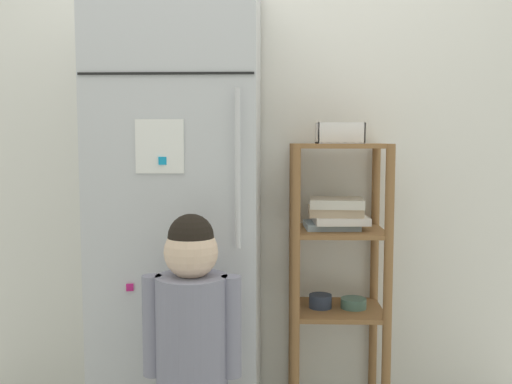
# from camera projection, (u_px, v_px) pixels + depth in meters

# --- Properties ---
(kitchen_wall_back) EXTENTS (2.52, 0.03, 2.33)m
(kitchen_wall_back) POSITION_uv_depth(u_px,v_px,m) (249.00, 148.00, 2.53)
(kitchen_wall_back) COLOR silver
(kitchen_wall_back) RESTS_ON ground
(refrigerator) EXTENTS (0.61, 0.62, 1.83)m
(refrigerator) POSITION_uv_depth(u_px,v_px,m) (182.00, 213.00, 2.24)
(refrigerator) COLOR silver
(refrigerator) RESTS_ON ground
(child_standing) EXTENTS (0.31, 0.23, 0.97)m
(child_standing) POSITION_uv_depth(u_px,v_px,m) (192.00, 334.00, 1.79)
(child_standing) COLOR #453835
(child_standing) RESTS_ON ground
(pantry_shelf_unit) EXTENTS (0.39, 0.34, 1.19)m
(pantry_shelf_unit) POSITION_uv_depth(u_px,v_px,m) (337.00, 247.00, 2.35)
(pantry_shelf_unit) COLOR olive
(pantry_shelf_unit) RESTS_ON ground
(fruit_bin) EXTENTS (0.19, 0.17, 0.08)m
(fruit_bin) POSITION_uv_depth(u_px,v_px,m) (340.00, 134.00, 2.31)
(fruit_bin) COLOR white
(fruit_bin) RESTS_ON pantry_shelf_unit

